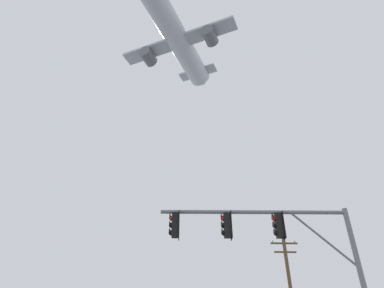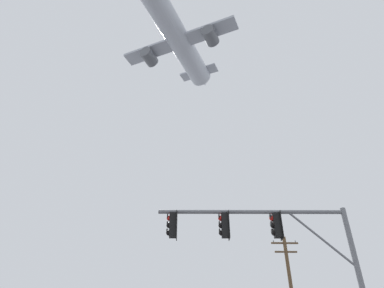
{
  "view_description": "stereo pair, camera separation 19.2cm",
  "coord_description": "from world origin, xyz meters",
  "views": [
    {
      "loc": [
        -0.44,
        -4.16,
        1.51
      ],
      "look_at": [
        0.4,
        18.69,
        15.74
      ],
      "focal_mm": 31.29,
      "sensor_mm": 36.0,
      "label": 1
    },
    {
      "loc": [
        -0.24,
        -4.17,
        1.51
      ],
      "look_at": [
        0.4,
        18.69,
        15.74
      ],
      "focal_mm": 31.29,
      "sensor_mm": 36.0,
      "label": 2
    }
  ],
  "objects": [
    {
      "name": "signal_pole_near",
      "position": [
        3.09,
        7.99,
        4.85
      ],
      "size": [
        7.19,
        0.55,
        6.21
      ],
      "color": "slate",
      "rests_on": "ground"
    },
    {
      "name": "airplane",
      "position": [
        -1.7,
        34.81,
        47.21
      ],
      "size": [
        19.81,
        25.65,
        7.33
      ],
      "color": "#B7BCC6"
    }
  ]
}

